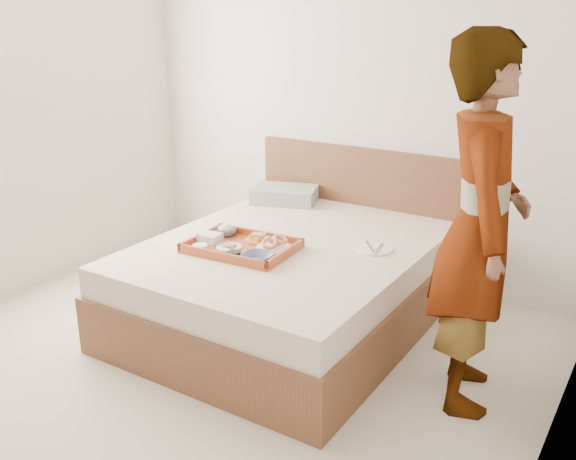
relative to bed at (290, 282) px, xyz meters
The scene contains 17 objects.
ground 1.04m from the bed, 96.41° to the right, with size 3.50×4.00×0.01m, color beige.
wall_back 1.44m from the bed, 96.41° to the left, with size 3.50×0.01×2.60m, color silver.
wall_right 2.18m from the bed, 31.41° to the right, with size 0.01×4.00×2.60m, color silver.
bed is the anchor object (origin of this frame).
headboard 0.99m from the bed, 90.00° to the left, with size 1.65×0.06×0.95m, color brown.
pillow 0.94m from the bed, 124.88° to the left, with size 0.46×0.32×0.11m, color #9CAE9A.
tray 0.43m from the bed, 123.17° to the right, with size 0.61×0.44×0.06m, color #B15325.
prawn_plate 0.34m from the bed, 88.06° to the right, with size 0.21×0.21×0.01m, color white.
navy_bowl_big 0.49m from the bed, 85.37° to the right, with size 0.17×0.17×0.04m, color #1A2149.
sauce_dish 0.53m from the bed, 104.80° to the right, with size 0.09×0.09×0.03m, color black.
meat_plate 0.48m from the bed, 126.41° to the right, with size 0.15×0.15×0.01m, color white.
bread_plate 0.35m from the bed, 142.30° to the right, with size 0.15×0.15×0.01m, color orange.
salad_bowl 0.51m from the bed, 160.25° to the right, with size 0.13×0.13×0.04m, color #1A2149.
plastic_tub 0.58m from the bed, 142.71° to the right, with size 0.13×0.11×0.06m, color silver.
cheese_round 0.63m from the bed, 129.85° to the right, with size 0.09×0.09×0.03m, color white.
dinner_plate 0.58m from the bed, 18.28° to the left, with size 0.22×0.22×0.01m, color white.
person 1.37m from the bed, ahead, with size 0.66×0.43×1.81m, color silver.
Camera 1 is at (2.05, -2.07, 1.87)m, focal length 39.33 mm.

